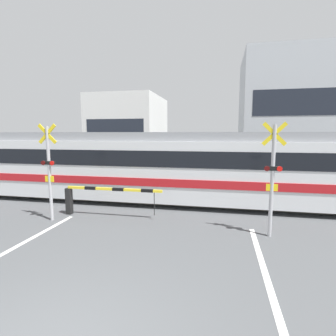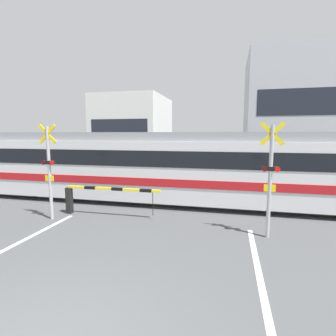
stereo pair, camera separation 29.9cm
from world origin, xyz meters
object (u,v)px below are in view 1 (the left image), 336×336
crossing_barrier_near (93,195)px  crossing_signal_right (272,174)px  commuter_train (170,165)px  crossing_signal_left (49,168)px  crossing_barrier_far (226,177)px

crossing_barrier_near → crossing_signal_right: crossing_signal_right is taller
crossing_signal_right → commuter_train: bearing=137.2°
commuter_train → crossing_barrier_near: (-2.39, -2.62, -0.88)m
crossing_barrier_near → crossing_signal_right: 6.18m
crossing_barrier_near → crossing_signal_right: bearing=-7.2°
crossing_barrier_near → crossing_signal_left: size_ratio=1.11×
crossing_barrier_near → crossing_barrier_far: size_ratio=1.00×
crossing_barrier_far → crossing_signal_right: crossing_signal_right is taller
crossing_barrier_far → crossing_signal_right: 6.15m
commuter_train → crossing_barrier_near: commuter_train is taller
commuter_train → crossing_barrier_far: size_ratio=5.67×
commuter_train → crossing_barrier_far: bearing=45.9°
crossing_barrier_near → crossing_signal_left: (-1.18, -0.77, 1.07)m
commuter_train → crossing_barrier_near: size_ratio=5.67×
crossing_signal_left → commuter_train: bearing=43.5°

